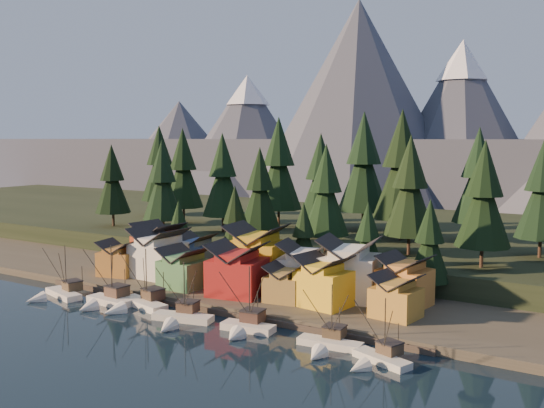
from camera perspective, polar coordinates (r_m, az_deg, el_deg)
The scene contains 45 objects.
ground at distance 97.22m, azimuth -11.44°, elevation -12.15°, with size 500.00×500.00×0.00m, color black.
shore_strip at distance 127.92m, azimuth 0.98°, elevation -7.20°, with size 400.00×50.00×1.50m, color #3E3A2D.
hillside at distance 171.56m, azimuth 9.56°, elevation -3.07°, with size 420.00×100.00×6.00m, color black.
dock at distance 109.10m, azimuth -5.43°, elevation -9.73°, with size 80.00×4.00×1.00m, color #4F4538.
mountain_ridge at distance 288.67m, azimuth 18.21°, elevation 5.04°, with size 560.00×190.00×90.00m.
boat_0 at distance 123.79m, azimuth -19.56°, elevation -7.41°, with size 10.71×11.19×11.11m.
boat_1 at distance 115.55m, azimuth -15.45°, elevation -8.05°, with size 9.87×10.64×12.20m.
boat_2 at distance 112.37m, azimuth -12.58°, elevation -8.53°, with size 11.84×12.44×11.82m.
boat_3 at distance 102.73m, azimuth -8.71°, elevation -9.94°, with size 10.97×11.58×11.00m.
boat_4 at distance 96.69m, azimuth -2.54°, elevation -10.70°, with size 9.10×9.73×11.48m.
boat_5 at distance 89.91m, azimuth 5.22°, elevation -12.35°, with size 10.03×10.81×10.27m.
boat_6 at distance 85.11m, azimuth 9.86°, elevation -13.49°, with size 9.20×9.59×9.97m.
house_front_0 at distance 132.75m, azimuth -14.23°, elevation -4.86°, with size 8.73×8.43×7.35m.
house_front_1 at distance 129.09m, azimuth -10.61°, elevation -4.39°, with size 10.15×9.76×10.29m.
house_front_2 at distance 119.51m, azimuth -8.31°, elevation -5.83°, with size 8.20×8.26×7.86m.
house_front_3 at distance 112.56m, azimuth -3.30°, elevation -6.02°, with size 10.83×10.46×9.70m.
house_front_4 at distance 108.91m, azimuth 1.23°, elevation -7.33°, with size 7.31×7.74×6.53m.
house_front_5 at distance 105.55m, azimuth 4.92°, elevation -7.09°, with size 9.49×8.84×8.89m.
house_front_6 at distance 100.90m, azimuth 11.59°, elevation -8.38°, with size 7.94×7.61×7.09m.
house_back_0 at distance 137.19m, azimuth -10.64°, elevation -3.78°, with size 10.12×9.77×10.25m.
house_back_1 at distance 132.16m, azimuth -7.25°, elevation -4.52°, with size 8.07×8.16×8.42m.
house_back_2 at distance 122.31m, azimuth -1.44°, elevation -4.53°, with size 12.21×11.44×11.65m.
house_back_3 at distance 114.91m, azimuth 3.10°, elevation -5.83°, with size 10.88×10.10×9.47m.
house_back_4 at distance 110.59m, azimuth 7.25°, elevation -5.89°, with size 11.84×11.52×11.10m.
house_back_5 at distance 107.96m, azimuth 12.40°, elevation -6.93°, with size 8.87×8.96×8.87m.
tree_hill_0 at distance 173.39m, azimuth -14.80°, elevation 2.06°, with size 9.80×9.80×22.83m.
tree_hill_1 at distance 176.64m, azimuth -8.36°, elevation 3.09°, with size 11.78×11.78×27.44m.
tree_hill_2 at distance 155.15m, azimuth -10.27°, elevation 1.94°, with size 10.32×10.32×24.05m.
tree_hill_3 at distance 158.05m, azimuth -4.66°, elevation 2.48°, with size 11.14×11.14×25.94m.
tree_hill_4 at distance 165.95m, azimuth 0.64°, elevation 3.50°, with size 13.01×13.01×30.30m.
tree_hill_5 at distance 139.79m, azimuth -1.14°, elevation 1.23°, with size 9.65×9.65×22.48m.
tree_hill_6 at distance 148.62m, azimuth 4.60°, elevation 2.20°, with size 11.06×11.06×25.76m.
tree_hill_7 at distance 129.11m, azimuth 5.10°, elevation 1.00°, with size 10.00×10.00×23.30m.
tree_hill_8 at distance 147.73m, azimuth 12.09°, elevation 3.26°, with size 13.47×13.47×31.38m.
tree_hill_9 at distance 129.30m, azimuth 12.86°, elevation 1.34°, with size 10.83×10.83×25.24m.
tree_hill_10 at distance 151.07m, azimuth 18.83°, elevation 2.24°, with size 11.65×11.65×27.13m.
tree_hill_11 at distance 120.26m, azimuth 19.30°, elevation 0.54°, with size 10.41×10.41×24.26m.
tree_hill_12 at distance 134.58m, azimuth 24.11°, elevation 0.99°, with size 10.56×10.56×24.60m.
tree_hill_15 at distance 162.13m, azimuth 8.62°, elevation 3.60°, with size 13.52×13.52×31.49m.
tree_hill_16 at distance 195.97m, azimuth -10.52°, elevation 3.54°, with size 12.27×12.27×28.59m.
tree_shore_0 at distance 142.35m, azimuth -8.76°, elevation -2.29°, with size 6.33×6.33×14.75m.
tree_shore_1 at distance 132.29m, azimuth -3.49°, elevation -1.90°, with size 8.08×8.08×18.83m.
tree_shore_2 at distance 123.61m, azimuth 2.98°, elevation -3.18°, with size 6.88×6.88×16.04m.
tree_shore_3 at distance 117.55m, azimuth 8.99°, elevation -3.50°, with size 7.27×7.27×16.93m.
tree_shore_4 at distance 113.43m, azimuth 14.60°, elevation -3.64°, with size 7.79×7.79×18.14m.
Camera 1 is at (63.55, -66.98, 30.42)m, focal length 40.00 mm.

